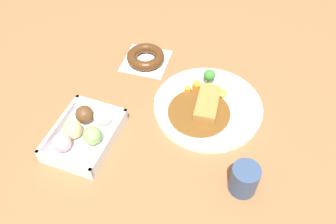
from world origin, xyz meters
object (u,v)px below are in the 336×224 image
Objects in this scene: curry_plate at (207,106)px; chocolate_ring_donut at (146,57)px; donut_box at (84,132)px; coffee_mug at (244,179)px.

curry_plate reaches higher than chocolate_ring_donut.
donut_box reaches higher than chocolate_ring_donut.
donut_box is (0.20, -0.26, 0.01)m from curry_plate.
coffee_mug is at bearing 35.23° from curry_plate.
donut_box is 0.32m from chocolate_ring_donut.
chocolate_ring_donut is at bearing -118.29° from curry_plate.
chocolate_ring_donut is at bearing -131.05° from coffee_mug.
coffee_mug reaches higher than chocolate_ring_donut.
curry_plate is 0.32m from donut_box.
curry_plate is 3.83× the size of coffee_mug.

